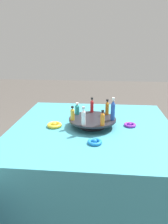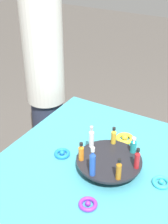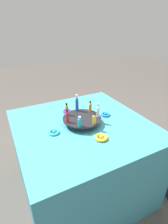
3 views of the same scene
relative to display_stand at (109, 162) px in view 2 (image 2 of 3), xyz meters
name	(u,v)px [view 2 (image 2 of 3)]	position (x,y,z in m)	size (l,w,h in m)	color
party_table	(106,222)	(0.00, 0.00, -0.43)	(1.09, 1.09, 0.77)	teal
display_stand	(109,162)	(0.00, 0.00, 0.00)	(0.32, 0.32, 0.06)	black
bottle_clear	(91,137)	(0.13, -0.05, 0.07)	(0.03, 0.03, 0.12)	silver
bottle_orange	(81,152)	(0.12, 0.07, 0.06)	(0.03, 0.03, 0.10)	orange
bottle_blue	(93,162)	(0.02, 0.13, 0.09)	(0.03, 0.03, 0.15)	#234CAD
bottle_amber	(119,170)	(-0.09, 0.10, 0.07)	(0.03, 0.03, 0.11)	#AD6B19
bottle_red	(137,159)	(-0.13, -0.01, 0.07)	(0.02, 0.02, 0.11)	#B21E23
bottle_teal	(133,145)	(-0.07, -0.11, 0.06)	(0.03, 0.03, 0.09)	teal
bottle_gold	(114,136)	(0.04, -0.13, 0.06)	(0.03, 0.03, 0.10)	gold
ribbon_bow_blue	(62,153)	(0.26, 0.03, -0.03)	(0.08, 0.08, 0.03)	blue
ribbon_bow_purple	(88,204)	(-0.03, 0.26, -0.03)	(0.08, 0.08, 0.03)	purple
ribbon_bow_teal	(161,182)	(-0.26, -0.03, -0.03)	(0.09, 0.09, 0.03)	#2DB7CC
ribbon_bow_gold	(125,138)	(0.03, -0.26, -0.03)	(0.10, 0.10, 0.03)	gold
person_figure	(45,82)	(0.79, -0.54, 0.02)	(0.28, 0.28, 1.64)	#282D42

